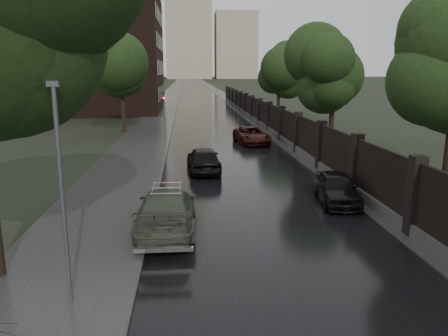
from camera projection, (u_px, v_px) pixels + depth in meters
ground at (320, 333)px, 9.05m from camera, size 800.00×800.00×0.00m
road at (192, 83)px, 193.80m from camera, size 8.00×420.00×0.02m
sidewalk_left at (178, 83)px, 193.28m from camera, size 4.00×420.00×0.16m
verge_right at (204, 83)px, 194.25m from camera, size 3.00×420.00×0.08m
fence_right at (265, 118)px, 40.35m from camera, size 0.45×75.72×2.70m
tree_left_far at (122, 72)px, 36.41m from camera, size 4.25×4.25×7.39m
tree_right_b at (334, 76)px, 29.99m from camera, size 4.08×4.08×7.01m
tree_right_c at (279, 74)px, 47.50m from camera, size 4.08×4.08×7.01m
lamp_post at (62, 195)px, 9.47m from camera, size 0.25×0.12×5.11m
traffic_light at (164, 111)px, 32.47m from camera, size 0.16×0.32×4.00m
brick_building at (65, 33)px, 55.92m from camera, size 24.00×18.00×20.00m
stalinist_tower at (188, 20)px, 292.40m from camera, size 92.00×30.00×159.00m
volga_sedan at (167, 209)px, 14.86m from camera, size 2.08×4.89×1.41m
hatchback_left at (204, 159)px, 23.28m from camera, size 1.85×4.17×1.39m
car_right_near at (337, 188)px, 17.83m from camera, size 1.97×3.90×1.27m
car_right_far at (252, 135)px, 32.40m from camera, size 2.55×4.72×1.26m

